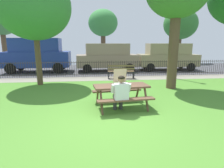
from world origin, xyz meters
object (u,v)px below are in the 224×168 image
at_px(lamp_post_walkway, 175,33).
at_px(far_tree_left, 1,20).
at_px(picnic_table_foreground, 121,90).
at_px(parked_car_far_left, 37,54).
at_px(park_bench_center, 121,72).
at_px(far_tree_center, 180,24).
at_px(far_tree_midleft, 103,24).
at_px(pizza_box_open, 121,81).
at_px(adult_at_table, 121,92).
at_px(tree_midground_right, 34,7).
at_px(parked_car_center, 167,56).
at_px(parked_car_left, 107,57).

distance_m(lamp_post_walkway, far_tree_left, 16.87).
relative_size(picnic_table_foreground, far_tree_left, 0.33).
xyz_separation_m(lamp_post_walkway, parked_car_far_left, (-8.91, 3.51, -1.39)).
distance_m(park_bench_center, far_tree_center, 12.93).
xyz_separation_m(park_bench_center, far_tree_midleft, (-0.49, 9.49, 3.66)).
relative_size(pizza_box_open, park_bench_center, 0.36).
relative_size(pizza_box_open, adult_at_table, 0.49).
bearing_deg(parked_car_far_left, tree_midground_right, -74.35).
bearing_deg(far_tree_left, tree_midground_right, -60.24).
relative_size(far_tree_left, far_tree_center, 1.01).
bearing_deg(far_tree_midleft, parked_car_center, -52.45).
distance_m(picnic_table_foreground, parked_car_far_left, 9.88).
xyz_separation_m(lamp_post_walkway, far_tree_left, (-13.75, 9.64, 1.60)).
bearing_deg(tree_midground_right, parked_car_left, 49.62).
relative_size(lamp_post_walkway, tree_midground_right, 0.82).
bearing_deg(picnic_table_foreground, far_tree_midleft, 88.83).
height_order(adult_at_table, parked_car_left, parked_car_left).
distance_m(park_bench_center, tree_midground_right, 5.74).
xyz_separation_m(tree_midground_right, far_tree_center, (12.44, 10.70, 0.25)).
bearing_deg(parked_car_far_left, far_tree_center, 24.08).
xyz_separation_m(adult_at_table, far_tree_midleft, (0.40, 15.17, 3.42)).
bearing_deg(picnic_table_foreground, parked_car_left, 88.52).
bearing_deg(parked_car_far_left, far_tree_midleft, 49.46).
bearing_deg(lamp_post_walkway, picnic_table_foreground, -128.34).
height_order(park_bench_center, far_tree_left, far_tree_left).
xyz_separation_m(parked_car_left, far_tree_midleft, (0.08, 6.13, 2.98)).
bearing_deg(parked_car_far_left, park_bench_center, -30.34).
bearing_deg(lamp_post_walkway, far_tree_center, 63.49).
xyz_separation_m(parked_car_center, far_tree_midleft, (-4.71, 6.13, 2.98)).
height_order(far_tree_midleft, far_tree_center, far_tree_center).
bearing_deg(far_tree_midleft, parked_car_left, -90.74).
relative_size(adult_at_table, park_bench_center, 0.73).
bearing_deg(tree_midground_right, parked_car_center, 27.76).
relative_size(park_bench_center, parked_car_center, 0.35).
height_order(parked_car_far_left, parked_car_left, parked_car_far_left).
height_order(pizza_box_open, tree_midground_right, tree_midground_right).
height_order(tree_midground_right, far_tree_center, far_tree_center).
bearing_deg(far_tree_center, parked_car_left, -144.37).
bearing_deg(pizza_box_open, park_bench_center, 81.34).
xyz_separation_m(parked_car_left, parked_car_center, (4.79, -0.00, 0.00)).
height_order(parked_car_left, parked_car_center, same).
xyz_separation_m(lamp_post_walkway, far_tree_center, (4.81, 9.64, 1.39)).
bearing_deg(far_tree_midleft, pizza_box_open, -91.12).
bearing_deg(far_tree_center, parked_car_far_left, -155.92).
xyz_separation_m(far_tree_left, far_tree_midleft, (10.08, 0.00, -0.22)).
distance_m(adult_at_table, parked_car_left, 9.06).
distance_m(picnic_table_foreground, lamp_post_walkway, 6.73).
relative_size(lamp_post_walkway, far_tree_center, 0.77).
relative_size(picnic_table_foreground, far_tree_center, 0.34).
bearing_deg(tree_midground_right, far_tree_left, 119.76).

